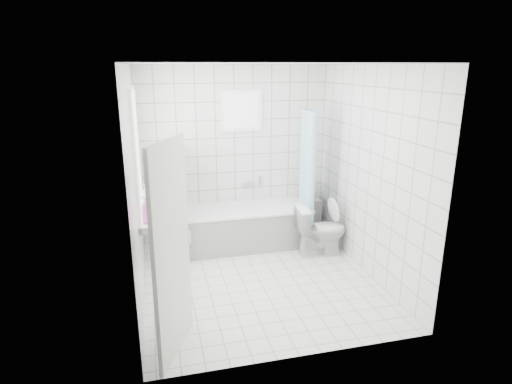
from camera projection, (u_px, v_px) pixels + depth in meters
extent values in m
plane|color=white|center=(260.00, 280.00, 5.34)|extent=(3.00, 3.00, 0.00)
plane|color=white|center=(260.00, 63.00, 4.60)|extent=(3.00, 3.00, 0.00)
cube|color=white|center=(235.00, 155.00, 6.37)|extent=(2.80, 0.02, 2.60)
cube|color=white|center=(304.00, 225.00, 3.58)|extent=(2.80, 0.02, 2.60)
cube|color=white|center=(135.00, 188.00, 4.65)|extent=(0.02, 3.00, 2.60)
cube|color=white|center=(369.00, 173.00, 5.30)|extent=(0.02, 3.00, 2.60)
cube|color=white|center=(138.00, 155.00, 4.86)|extent=(0.01, 0.90, 1.40)
cube|color=white|center=(242.00, 111.00, 6.17)|extent=(0.50, 0.01, 0.50)
cube|color=white|center=(147.00, 216.00, 5.08)|extent=(0.18, 1.02, 0.08)
cube|color=silver|center=(172.00, 252.00, 3.77)|extent=(0.36, 0.75, 2.00)
cube|color=white|center=(247.00, 227.00, 6.33)|extent=(1.80, 0.75, 0.55)
cube|color=white|center=(247.00, 209.00, 6.25)|extent=(1.82, 0.77, 0.03)
cube|color=white|center=(179.00, 203.00, 5.93)|extent=(0.15, 0.85, 1.50)
cube|color=white|center=(307.00, 216.00, 6.81)|extent=(0.40, 0.24, 0.55)
imported|color=white|center=(321.00, 230.00, 6.00)|extent=(0.72, 0.44, 0.72)
cylinder|color=silver|center=(306.00, 108.00, 6.02)|extent=(0.02, 0.80, 0.02)
cube|color=silver|center=(249.00, 184.00, 6.51)|extent=(0.18, 0.06, 0.06)
imported|color=#C763AE|center=(147.00, 198.00, 5.29)|extent=(0.13, 0.13, 0.20)
imported|color=white|center=(146.00, 197.00, 5.12)|extent=(0.17, 0.17, 0.33)
imported|color=#D151B1|center=(147.00, 210.00, 4.71)|extent=(0.16, 0.16, 0.30)
imported|color=#36ECF5|center=(147.00, 211.00, 4.83)|extent=(0.11, 0.11, 0.19)
imported|color=silver|center=(147.00, 205.00, 5.05)|extent=(0.19, 0.19, 0.19)
cylinder|color=red|center=(304.00, 193.00, 6.72)|extent=(0.06, 0.06, 0.21)
cylinder|color=#192FCA|center=(309.00, 192.00, 6.73)|extent=(0.06, 0.06, 0.24)
cylinder|color=#178E40|center=(307.00, 195.00, 6.63)|extent=(0.06, 0.06, 0.20)
cylinder|color=yellow|center=(311.00, 193.00, 6.63)|extent=(0.06, 0.06, 0.25)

